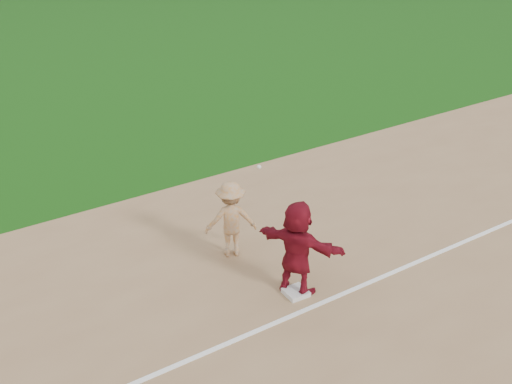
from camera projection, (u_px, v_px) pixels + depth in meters
ground at (299, 281)px, 12.32m from camera, size 160.00×160.00×0.00m
foul_line at (326, 301)px, 11.72m from camera, size 60.00×0.10×0.01m
first_base at (296, 292)px, 11.89m from camera, size 0.43×0.43×0.09m
base_runner at (297, 248)px, 11.61m from camera, size 1.26×1.78×1.85m
first_base_play at (231, 219)px, 12.82m from camera, size 1.20×1.32×2.26m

